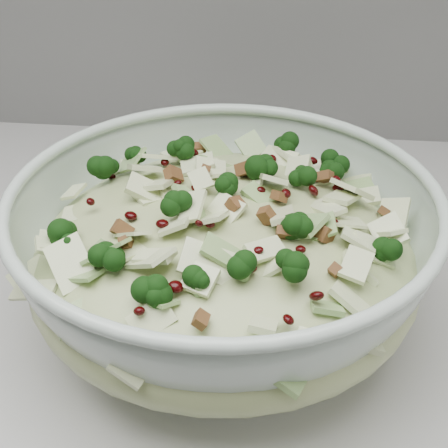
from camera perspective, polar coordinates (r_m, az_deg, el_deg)
name	(u,v)px	position (r m, az deg, el deg)	size (l,w,h in m)	color
mixing_bowl	(224,257)	(0.49, 0.00, -3.02)	(0.42, 0.42, 0.13)	#B7C9BC
salad	(224,235)	(0.48, 0.00, -0.99)	(0.34, 0.34, 0.13)	#B9C989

